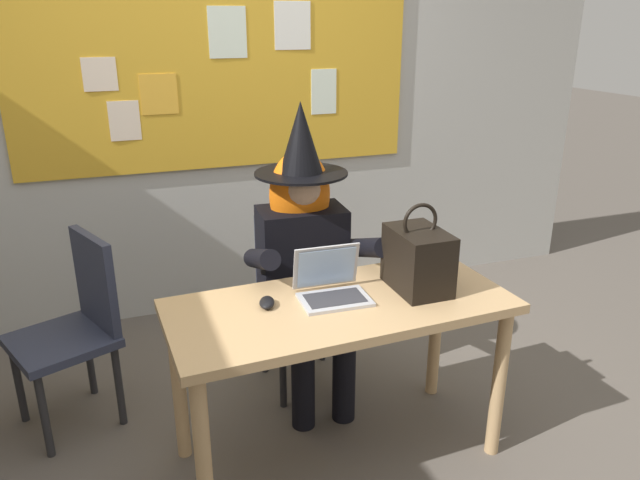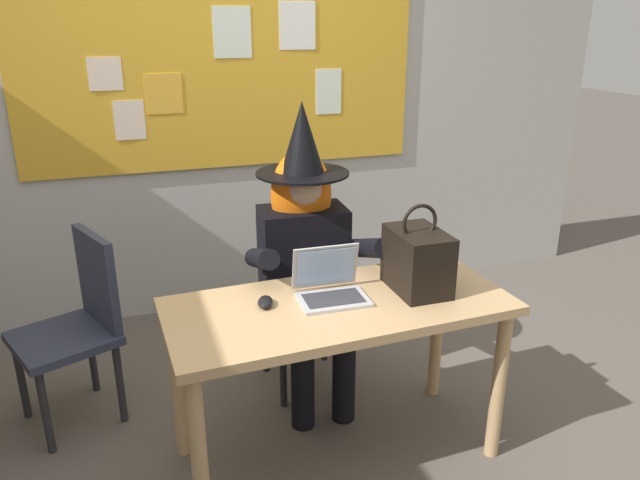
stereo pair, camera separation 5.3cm
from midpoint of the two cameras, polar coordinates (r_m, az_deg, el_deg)
name	(u,v)px [view 1 (the left image)]	position (r m, az deg, el deg)	size (l,w,h in m)	color
ground_plane	(310,458)	(2.83, -1.49, -19.90)	(24.00, 24.00, 0.00)	#5B544C
wall_back_bulletin	(219,97)	(3.83, -9.87, 13.14)	(5.30, 1.88, 2.71)	#B2B2AD
desk_main	(340,325)	(2.50, 1.30, -8.02)	(1.42, 0.68, 0.74)	tan
chair_at_desk	(298,291)	(3.14, -2.54, -4.81)	(0.43, 0.43, 0.89)	#2D3347
person_costumed	(305,245)	(2.92, -1.94, -0.49)	(0.62, 0.70, 1.47)	black
laptop	(331,287)	(2.48, 0.47, -4.42)	(0.29, 0.25, 0.20)	#B7B7BC
computer_mouse	(267,303)	(2.42, -5.67, -5.90)	(0.06, 0.10, 0.03)	black
handbag	(418,259)	(2.55, 8.66, -1.80)	(0.20, 0.30, 0.38)	black
chair_spare_by_window	(77,321)	(3.03, -22.46, -7.12)	(0.55, 0.55, 0.91)	#2D3347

